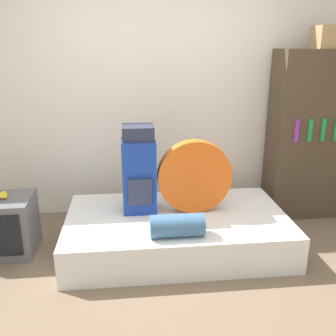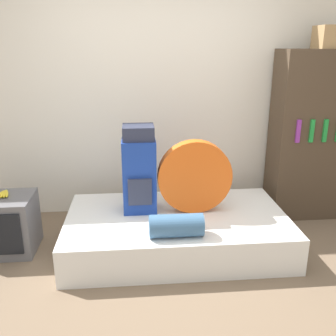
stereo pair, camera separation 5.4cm
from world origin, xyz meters
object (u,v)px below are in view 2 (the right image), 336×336
at_px(bookshelf, 314,136).
at_px(television, 4,224).
at_px(tent_bag, 195,177).
at_px(backpack, 139,170).
at_px(sleeping_roll, 176,226).
at_px(cardboard_box, 333,37).

bearing_deg(bookshelf, television, -170.09).
bearing_deg(tent_bag, backpack, 171.68).
bearing_deg(tent_bag, sleeping_roll, -115.07).
bearing_deg(backpack, cardboard_box, 12.96).
height_order(tent_bag, cardboard_box, cardboard_box).
bearing_deg(cardboard_box, bookshelf, 146.86).
bearing_deg(tent_bag, bookshelf, 21.88).
bearing_deg(sleeping_roll, backpack, 117.25).
height_order(tent_bag, bookshelf, bookshelf).
bearing_deg(television, bookshelf, 9.91).
height_order(sleeping_roll, bookshelf, bookshelf).
bearing_deg(backpack, tent_bag, -8.32).
bearing_deg(bookshelf, cardboard_box, -33.14).
bearing_deg(bookshelf, sleeping_roll, -147.25).
distance_m(tent_bag, cardboard_box, 1.92).
relative_size(television, bookshelf, 0.31).
height_order(backpack, tent_bag, backpack).
bearing_deg(sleeping_roll, television, 162.52).
relative_size(backpack, sleeping_roll, 1.84).
relative_size(backpack, bookshelf, 0.45).
height_order(tent_bag, sleeping_roll, tent_bag).
height_order(bookshelf, cardboard_box, cardboard_box).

